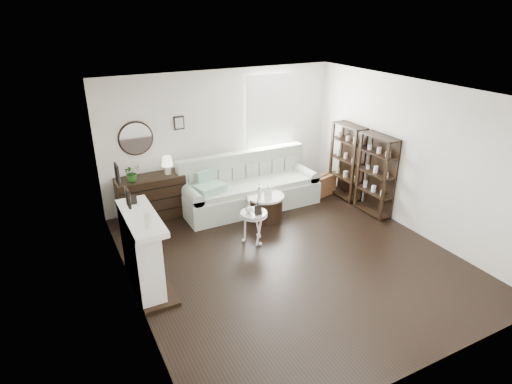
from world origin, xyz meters
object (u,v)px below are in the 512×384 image
dresser (151,197)px  sofa (249,189)px  drum_table (265,207)px  pedestal_table (254,215)px

dresser → sofa: bearing=-11.3°
drum_table → pedestal_table: pedestal_table is taller
pedestal_table → drum_table: bearing=48.5°
drum_table → pedestal_table: bearing=-131.5°
drum_table → sofa: bearing=91.7°
drum_table → pedestal_table: size_ratio=1.25×
sofa → dresser: sofa is taller
sofa → dresser: (-1.91, 0.38, 0.06)m
dresser → drum_table: bearing=-28.9°
sofa → pedestal_table: 1.49m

